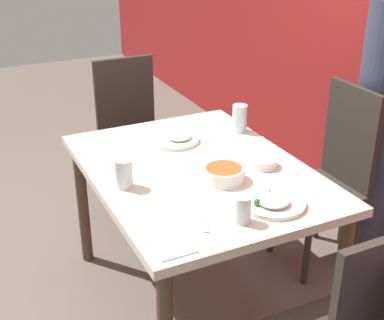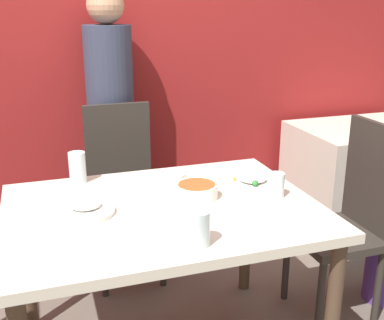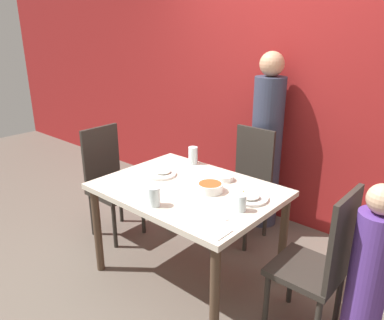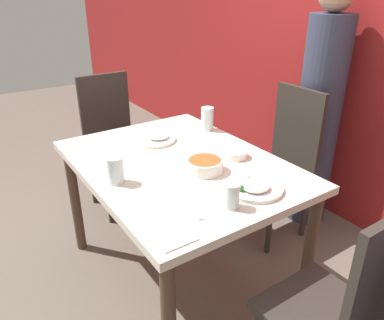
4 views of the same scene
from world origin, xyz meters
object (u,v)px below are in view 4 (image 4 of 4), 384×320
(plate_rice_adult, at_px, (155,139))
(glass_water_tall, at_px, (231,196))
(bowl_curry, at_px, (205,165))
(chair_child_spot, at_px, (343,311))
(person_adult, at_px, (318,116))
(chair_adult_spot, at_px, (282,161))

(plate_rice_adult, relative_size, glass_water_tall, 2.34)
(bowl_curry, relative_size, glass_water_tall, 1.70)
(chair_child_spot, relative_size, person_adult, 0.61)
(chair_adult_spot, xyz_separation_m, person_adult, (0.00, 0.30, 0.26))
(chair_adult_spot, relative_size, bowl_curry, 5.47)
(chair_child_spot, xyz_separation_m, person_adult, (-1.00, 1.05, 0.26))
(bowl_curry, height_order, plate_rice_adult, bowl_curry)
(chair_adult_spot, distance_m, plate_rice_adult, 0.87)
(chair_child_spot, distance_m, bowl_curry, 0.86)
(person_adult, xyz_separation_m, glass_water_tall, (0.51, -1.17, 0.02))
(chair_adult_spot, height_order, person_adult, person_adult)
(chair_child_spot, height_order, glass_water_tall, chair_child_spot)
(chair_adult_spot, bearing_deg, plate_rice_adult, -110.58)
(bowl_curry, height_order, glass_water_tall, glass_water_tall)
(bowl_curry, xyz_separation_m, plate_rice_adult, (-0.48, -0.01, -0.02))
(chair_child_spot, distance_m, person_adult, 1.47)
(plate_rice_adult, distance_m, glass_water_tall, 0.81)
(person_adult, relative_size, plate_rice_adult, 6.53)
(plate_rice_adult, bearing_deg, chair_adult_spot, 69.42)
(chair_adult_spot, xyz_separation_m, bowl_curry, (0.19, -0.77, 0.26))
(person_adult, distance_m, glass_water_tall, 1.28)
(chair_child_spot, relative_size, bowl_curry, 5.47)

